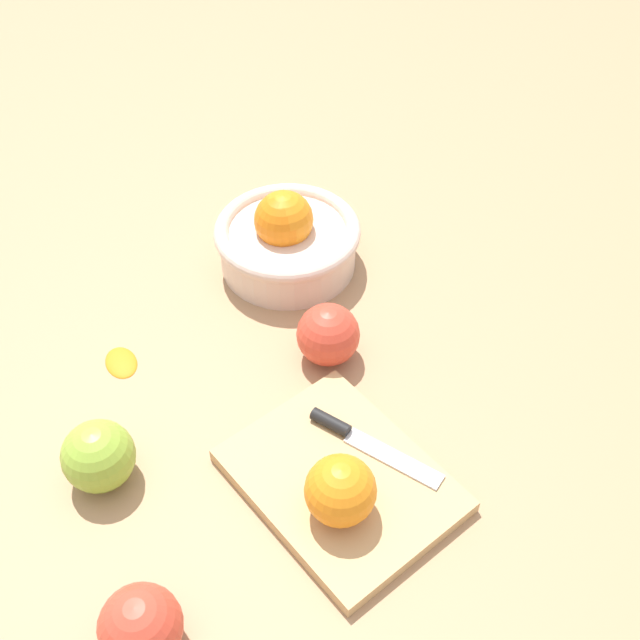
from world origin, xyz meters
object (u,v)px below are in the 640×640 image
(apple_front_right, at_px, (141,626))
(apple_front_center, at_px, (98,456))
(apple_back_center, at_px, (328,335))
(bowl, at_px, (287,237))
(orange_on_board, at_px, (340,490))
(knife, at_px, (357,437))
(cutting_board, at_px, (341,480))

(apple_front_right, xyz_separation_m, apple_front_center, (-0.19, 0.02, 0.00))
(apple_front_right, distance_m, apple_front_center, 0.19)
(apple_back_center, distance_m, apple_front_center, 0.29)
(bowl, height_order, orange_on_board, bowl)
(bowl, xyz_separation_m, knife, (0.30, -0.07, -0.02))
(orange_on_board, xyz_separation_m, apple_front_center, (-0.16, -0.19, -0.01))
(apple_back_center, height_order, apple_front_right, same)
(cutting_board, bearing_deg, apple_front_center, -121.56)
(cutting_board, xyz_separation_m, apple_front_center, (-0.13, -0.21, 0.03))
(knife, bearing_deg, apple_front_center, -111.77)
(cutting_board, distance_m, orange_on_board, 0.06)
(cutting_board, distance_m, apple_front_right, 0.24)
(cutting_board, distance_m, knife, 0.05)
(cutting_board, xyz_separation_m, apple_back_center, (-0.16, 0.08, 0.03))
(knife, distance_m, apple_front_right, 0.29)
(bowl, bearing_deg, apple_front_center, -58.00)
(cutting_board, height_order, apple_back_center, apple_back_center)
(apple_front_center, bearing_deg, cutting_board, 58.44)
(cutting_board, xyz_separation_m, knife, (-0.03, 0.04, 0.01))
(apple_back_center, xyz_separation_m, apple_front_center, (0.03, -0.29, 0.00))
(cutting_board, relative_size, apple_back_center, 3.02)
(bowl, distance_m, cutting_board, 0.35)
(cutting_board, bearing_deg, apple_front_right, -76.16)
(bowl, xyz_separation_m, apple_front_center, (0.20, -0.32, -0.01))
(apple_front_center, bearing_deg, orange_on_board, 49.40)
(knife, height_order, apple_back_center, apple_back_center)
(apple_front_right, relative_size, apple_front_center, 0.99)
(orange_on_board, relative_size, knife, 0.49)
(bowl, height_order, apple_front_right, bowl)
(orange_on_board, height_order, apple_back_center, orange_on_board)
(bowl, distance_m, orange_on_board, 0.38)
(knife, xyz_separation_m, apple_front_center, (-0.10, -0.25, 0.02))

